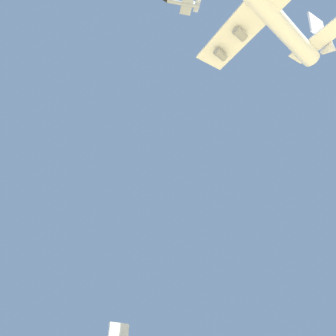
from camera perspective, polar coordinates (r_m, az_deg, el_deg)
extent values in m
cylinder|color=white|center=(113.09, 17.12, 28.76)|extent=(67.78, 20.90, 6.40)
cone|color=white|center=(133.20, 29.13, 19.61)|extent=(7.36, 7.57, 5.76)
cube|color=white|center=(113.18, 17.96, 27.92)|extent=(34.20, 59.09, 11.85)
cylinder|color=gray|center=(121.77, 10.16, 20.93)|extent=(5.53, 4.01, 3.00)
cylinder|color=gray|center=(116.18, 13.82, 24.01)|extent=(5.53, 4.01, 3.00)
cube|color=white|center=(134.75, 26.95, 23.32)|extent=(8.38, 5.53, 10.35)
cube|color=white|center=(129.32, 27.36, 21.18)|extent=(14.95, 22.74, 4.64)
cylinder|color=#999EA3|center=(132.05, 2.99, 29.29)|extent=(10.64, 9.84, 1.50)
cone|color=black|center=(131.36, -0.69, 29.84)|extent=(2.49, 2.45, 1.50)
cube|color=#999EA3|center=(132.06, 3.72, 29.13)|extent=(8.63, 8.88, 0.24)
cube|color=#999EA3|center=(134.58, 5.58, 29.19)|extent=(1.91, 1.76, 2.60)
cube|color=#999EA3|center=(133.01, 5.63, 28.86)|extent=(4.71, 4.90, 0.20)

